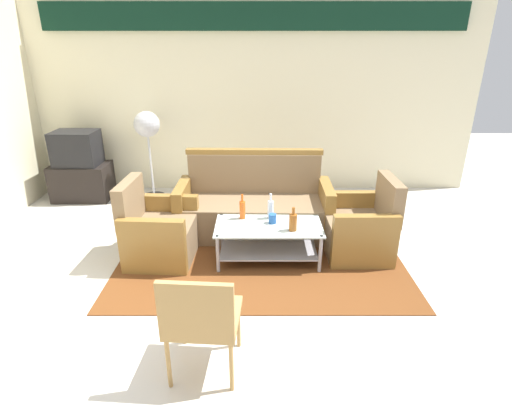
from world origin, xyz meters
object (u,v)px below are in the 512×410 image
(wicker_chair, at_px, (199,317))
(pedestal_fan, at_px, (145,130))
(bottle_clear, at_px, (269,209))
(bottle_brown, at_px, (291,222))
(bottle_orange, at_px, (241,209))
(cup, at_px, (271,219))
(armchair_left, at_px, (157,233))
(armchair_right, at_px, (358,228))
(tv_stand, at_px, (80,182))
(television, at_px, (74,148))
(couch, at_px, (252,208))
(coffee_table, at_px, (267,237))

(wicker_chair, bearing_deg, pedestal_fan, 112.76)
(bottle_clear, bearing_deg, bottle_brown, -54.49)
(pedestal_fan, distance_m, wicker_chair, 3.67)
(bottle_orange, xyz_separation_m, cup, (0.32, -0.12, -0.05))
(cup, bearing_deg, armchair_left, 179.36)
(armchair_right, height_order, bottle_orange, armchair_right)
(bottle_brown, xyz_separation_m, bottle_clear, (-0.21, 0.30, 0.01))
(tv_stand, xyz_separation_m, wicker_chair, (2.18, -3.39, 0.23))
(television, bearing_deg, couch, 157.25)
(couch, distance_m, pedestal_fan, 2.03)
(cup, xyz_separation_m, television, (-2.71, 1.75, 0.30))
(couch, distance_m, armchair_right, 1.26)
(wicker_chair, bearing_deg, bottle_brown, 67.63)
(bottle_brown, distance_m, television, 3.50)
(cup, distance_m, tv_stand, 3.23)
(bottle_orange, height_order, bottle_clear, bottle_clear)
(couch, distance_m, wicker_chair, 2.30)
(couch, distance_m, bottle_brown, 0.91)
(bottle_brown, height_order, bottle_clear, bottle_clear)
(bottle_brown, distance_m, pedestal_fan, 2.78)
(couch, height_order, armchair_right, couch)
(armchair_left, relative_size, pedestal_fan, 0.67)
(couch, relative_size, tv_stand, 2.27)
(coffee_table, height_order, bottle_orange, bottle_orange)
(bottle_orange, xyz_separation_m, pedestal_fan, (-1.38, 1.68, 0.50))
(armchair_left, bearing_deg, cup, 92.61)
(bottle_orange, bearing_deg, pedestal_fan, 129.34)
(coffee_table, height_order, pedestal_fan, pedestal_fan)
(armchair_right, distance_m, tv_stand, 4.02)
(armchair_left, relative_size, tv_stand, 1.06)
(bottle_brown, height_order, television, television)
(television, bearing_deg, wicker_chair, 124.09)
(couch, distance_m, armchair_left, 1.18)
(bottle_orange, height_order, pedestal_fan, pedestal_fan)
(couch, height_order, wicker_chair, couch)
(coffee_table, xyz_separation_m, tv_stand, (-2.67, 1.79, -0.01))
(cup, relative_size, tv_stand, 0.12)
(armchair_left, height_order, television, television)
(bottle_brown, relative_size, bottle_orange, 0.90)
(bottle_clear, relative_size, pedestal_fan, 0.22)
(bottle_brown, bearing_deg, bottle_clear, 125.51)
(coffee_table, relative_size, wicker_chair, 1.31)
(cup, bearing_deg, wicker_chair, -108.00)
(armchair_left, xyz_separation_m, cup, (1.20, -0.01, 0.17))
(armchair_left, bearing_deg, coffee_table, 90.61)
(coffee_table, bearing_deg, armchair_left, 177.36)
(couch, height_order, bottle_orange, couch)
(bottle_brown, distance_m, bottle_clear, 0.37)
(armchair_left, bearing_deg, wicker_chair, 25.24)
(armchair_left, bearing_deg, bottle_orange, 99.92)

